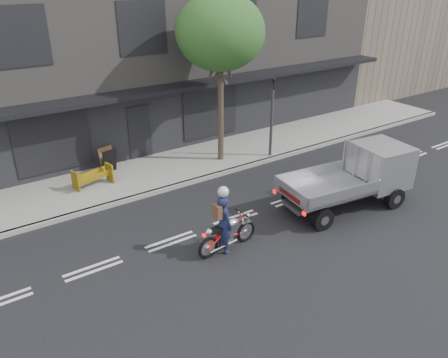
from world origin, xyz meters
TOP-DOWN VIEW (x-y plane):
  - ground at (0.00, 0.00)m, footprint 80.00×80.00m
  - sidewalk at (0.00, 4.70)m, footprint 32.00×3.20m
  - kerb at (0.00, 3.10)m, footprint 32.00×0.20m
  - building_main at (0.00, 11.30)m, footprint 26.00×10.00m
  - building_neighbour at (20.00, 11.30)m, footprint 14.00×10.00m
  - street_tree at (2.20, 4.20)m, footprint 3.40×3.40m
  - traffic_light_pole at (4.20, 3.35)m, footprint 0.12×0.12m
  - motorcycle at (-1.20, -1.27)m, footprint 2.07×0.60m
  - rider at (-1.35, -1.27)m, footprint 0.47×0.68m
  - flatbed_ute at (4.56, -1.55)m, footprint 4.76×2.39m
  - construction_barrier at (-3.14, 4.49)m, footprint 1.47×0.87m
  - sandwich_board at (-2.18, 5.50)m, footprint 0.68×0.53m

SIDE VIEW (x-z plane):
  - ground at x=0.00m, z-range 0.00..0.00m
  - sidewalk at x=0.00m, z-range 0.00..0.15m
  - kerb at x=0.00m, z-range 0.00..0.15m
  - construction_barrier at x=-3.14m, z-range 0.15..0.92m
  - motorcycle at x=-1.20m, z-range 0.01..1.08m
  - sandwich_board at x=-2.18m, z-range 0.15..1.12m
  - rider at x=-1.35m, z-range 0.00..1.78m
  - flatbed_ute at x=4.56m, z-range 0.15..2.26m
  - traffic_light_pole at x=4.20m, z-range -0.10..3.40m
  - building_main at x=0.00m, z-range 0.00..8.00m
  - building_neighbour at x=20.00m, z-range 0.00..10.00m
  - street_tree at x=2.20m, z-range 1.90..8.65m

